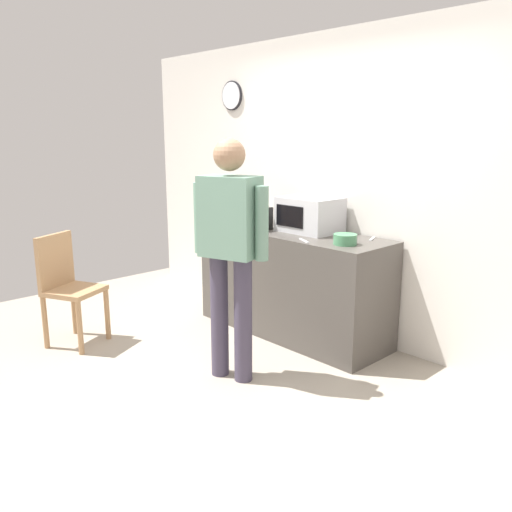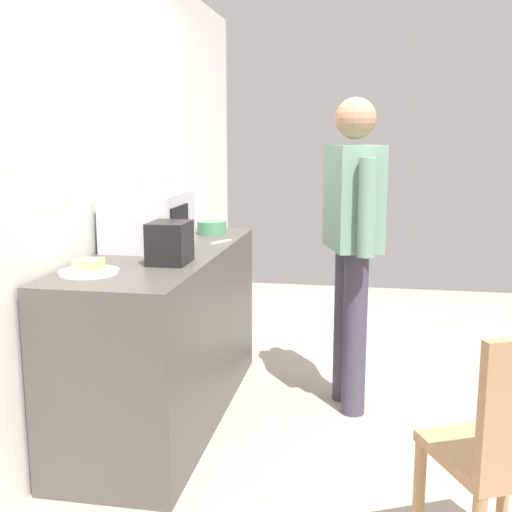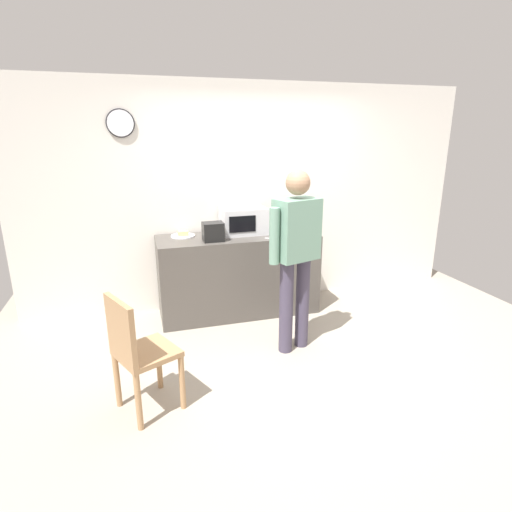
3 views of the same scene
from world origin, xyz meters
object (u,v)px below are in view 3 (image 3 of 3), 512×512
at_px(fork_utensil, 273,238).
at_px(sandwich_plate, 183,235).
at_px(spoon_utensil, 286,227).
at_px(salad_bowl, 294,231).
at_px(wooden_chair, 137,350).
at_px(person_standing, 296,249).
at_px(toaster, 213,232).
at_px(microwave, 243,220).

bearing_deg(fork_utensil, sandwich_plate, 157.84).
distance_m(fork_utensil, spoon_utensil, 0.56).
bearing_deg(sandwich_plate, fork_utensil, -22.16).
relative_size(salad_bowl, wooden_chair, 0.19).
xyz_separation_m(person_standing, wooden_chair, (-1.46, -0.57, -0.49)).
relative_size(salad_bowl, toaster, 0.82).
xyz_separation_m(microwave, fork_utensil, (0.24, -0.34, -0.15)).
relative_size(microwave, salad_bowl, 2.75).
relative_size(toaster, spoon_utensil, 1.29).
xyz_separation_m(microwave, person_standing, (0.21, -1.09, -0.06)).
distance_m(sandwich_plate, fork_utensil, 1.00).
relative_size(salad_bowl, fork_utensil, 1.07).
bearing_deg(sandwich_plate, microwave, -3.01).
distance_m(sandwich_plate, salad_bowl, 1.26).
relative_size(fork_utensil, wooden_chair, 0.18).
distance_m(microwave, salad_bowl, 0.59).
distance_m(toaster, person_standing, 1.04).
relative_size(toaster, person_standing, 0.13).
relative_size(spoon_utensil, wooden_chair, 0.18).
bearing_deg(person_standing, spoon_utensil, 73.56).
distance_m(spoon_utensil, wooden_chair, 2.57).
relative_size(fork_utensil, spoon_utensil, 1.00).
height_order(salad_bowl, wooden_chair, salad_bowl).
relative_size(toaster, fork_utensil, 1.29).
height_order(fork_utensil, wooden_chair, wooden_chair).
bearing_deg(toaster, fork_utensil, -8.67).
xyz_separation_m(microwave, toaster, (-0.40, -0.25, -0.05)).
bearing_deg(wooden_chair, toaster, 59.14).
xyz_separation_m(spoon_utensil, person_standing, (-0.36, -1.21, 0.09)).
distance_m(sandwich_plate, toaster, 0.41).
bearing_deg(microwave, salad_bowl, -21.28).
bearing_deg(microwave, wooden_chair, -126.85).
distance_m(sandwich_plate, wooden_chair, 1.83).
bearing_deg(spoon_utensil, wooden_chair, -135.57).
relative_size(microwave, fork_utensil, 2.94).
distance_m(toaster, wooden_chair, 1.72).
bearing_deg(sandwich_plate, spoon_utensil, 3.69).
bearing_deg(wooden_chair, person_standing, 21.39).
bearing_deg(person_standing, salad_bowl, 69.27).
bearing_deg(wooden_chair, spoon_utensil, 44.43).
bearing_deg(wooden_chair, microwave, 53.15).
height_order(sandwich_plate, fork_utensil, sandwich_plate).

